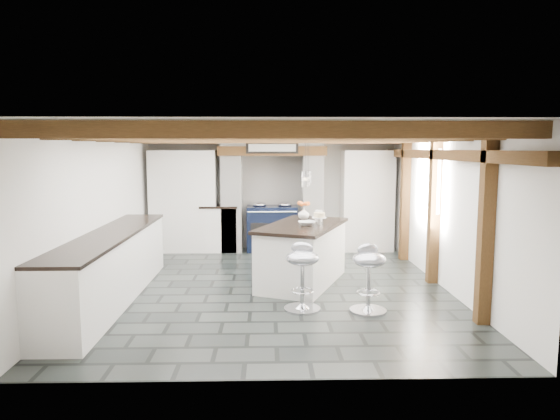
{
  "coord_description": "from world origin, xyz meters",
  "views": [
    {
      "loc": [
        -0.09,
        -7.19,
        2.04
      ],
      "look_at": [
        0.1,
        0.4,
        1.1
      ],
      "focal_mm": 32.0,
      "sensor_mm": 36.0,
      "label": 1
    }
  ],
  "objects_px": {
    "range_cooker": "(272,227)",
    "bar_stool_near": "(368,270)",
    "bar_stool_far": "(303,269)",
    "kitchen_island": "(303,253)"
  },
  "relations": [
    {
      "from": "range_cooker",
      "to": "kitchen_island",
      "type": "height_order",
      "value": "kitchen_island"
    },
    {
      "from": "range_cooker",
      "to": "bar_stool_near",
      "type": "xyz_separation_m",
      "value": [
        1.17,
        -3.83,
        0.07
      ]
    },
    {
      "from": "range_cooker",
      "to": "kitchen_island",
      "type": "distance_m",
      "value": 2.51
    },
    {
      "from": "range_cooker",
      "to": "kitchen_island",
      "type": "relative_size",
      "value": 0.48
    },
    {
      "from": "range_cooker",
      "to": "bar_stool_far",
      "type": "bearing_deg",
      "value": -84.66
    },
    {
      "from": "kitchen_island",
      "to": "bar_stool_near",
      "type": "height_order",
      "value": "kitchen_island"
    },
    {
      "from": "bar_stool_far",
      "to": "kitchen_island",
      "type": "bearing_deg",
      "value": 107.66
    },
    {
      "from": "range_cooker",
      "to": "bar_stool_far",
      "type": "height_order",
      "value": "range_cooker"
    },
    {
      "from": "bar_stool_near",
      "to": "bar_stool_far",
      "type": "xyz_separation_m",
      "value": [
        -0.82,
        0.09,
        0.0
      ]
    },
    {
      "from": "range_cooker",
      "to": "bar_stool_far",
      "type": "distance_m",
      "value": 3.76
    }
  ]
}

